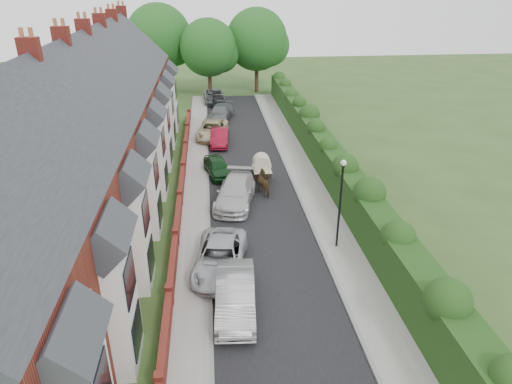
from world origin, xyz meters
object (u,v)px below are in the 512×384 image
car_red (220,137)px  car_grey (220,113)px  car_white (235,192)px  car_silver_b (220,258)px  car_black (219,101)px  horse_cart (262,167)px  car_beige (213,130)px  car_silver_a (235,295)px  car_green (217,167)px  lamppost (341,193)px  horse (265,183)px

car_red → car_grey: 7.82m
car_red → car_white: bearing=-83.3°
car_silver_b → car_white: bearing=89.1°
car_silver_b → car_red: 19.28m
car_white → car_black: (-0.35, 24.99, -0.12)m
car_white → horse_cart: bearing=69.5°
car_beige → car_black: bearing=94.1°
horse_cart → car_black: bearing=96.4°
car_silver_a → car_grey: 30.22m
car_green → car_beige: 8.93m
lamppost → car_black: lamppost is taller
car_red → horse_cart: bearing=-68.5°
lamppost → horse_cart: lamppost is taller
car_red → car_black: bearing=92.2°
car_black → car_white: bearing=-90.4°
car_beige → horse_cart: horse_cart is taller
car_white → car_black: bearing=103.2°
car_red → horse_cart: size_ratio=1.47×
car_grey → car_green: bearing=-78.6°
lamppost → car_silver_b: (-6.40, -1.47, -2.56)m
car_red → car_black: car_red is taller
car_grey → car_black: car_grey is taller
car_red → car_green: bearing=-89.6°
horse_cart → car_silver_b: bearing=-107.3°
car_green → car_red: size_ratio=0.92×
car_white → horse: bearing=43.1°
lamppost → car_white: (-5.16, 6.01, -2.50)m
car_green → car_grey: car_grey is taller
car_silver_a → car_green: (-0.38, 15.47, -0.12)m
car_silver_b → car_green: bearing=97.6°
car_silver_b → horse_cart: horse_cart is taller
car_silver_b → horse: size_ratio=2.87×
car_silver_a → horse_cart: horse_cart is taller
car_grey → car_black: size_ratio=1.29×
lamppost → car_silver_a: bearing=-141.7°
car_red → car_grey: (0.34, 7.81, 0.04)m
lamppost → car_black: (-5.51, 31.00, -2.61)m
horse → car_silver_b: bearing=49.4°
car_red → car_silver_a: bearing=-86.5°
car_green → car_black: bearing=75.8°
car_grey → car_silver_a: bearing=-76.5°
car_red → horse: horse is taller
lamppost → car_grey: lamppost is taller
lamppost → car_silver_b: 7.05m
car_silver_b → horse: (3.34, 8.72, 0.04)m
car_silver_a → car_beige: size_ratio=0.89×
car_beige → horse_cart: 11.06m
lamppost → car_silver_b: lamppost is taller
car_red → car_beige: (-0.58, 2.00, 0.05)m
car_white → car_beige: bearing=107.6°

